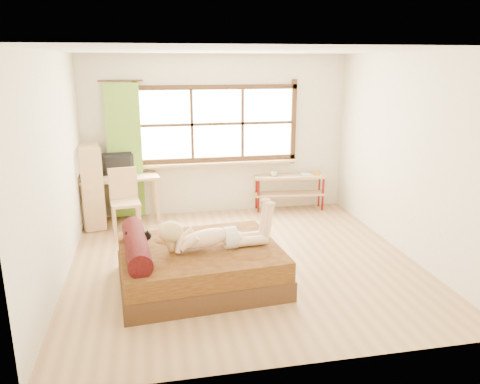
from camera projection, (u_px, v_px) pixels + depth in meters
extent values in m
plane|color=#9E754C|center=(243.00, 262.00, 6.24)|extent=(4.50, 4.50, 0.00)
plane|color=white|center=(244.00, 51.00, 5.50)|extent=(4.50, 4.50, 0.00)
plane|color=silver|center=(217.00, 135.00, 8.00)|extent=(4.50, 0.00, 4.50)
plane|color=silver|center=(300.00, 221.00, 3.75)|extent=(4.50, 0.00, 4.50)
plane|color=silver|center=(55.00, 170.00, 5.45)|extent=(0.00, 4.50, 4.50)
plane|color=silver|center=(407.00, 156.00, 6.29)|extent=(0.00, 4.50, 4.50)
cube|color=#FFEDBF|center=(217.00, 124.00, 7.94)|extent=(2.60, 0.01, 1.30)
cube|color=tan|center=(218.00, 163.00, 8.05)|extent=(2.80, 0.16, 0.04)
cube|color=#629829|center=(125.00, 152.00, 7.65)|extent=(0.55, 0.10, 2.20)
cube|color=#33240F|center=(201.00, 274.00, 5.60)|extent=(1.99, 1.65, 0.23)
cube|color=#381C0C|center=(200.00, 256.00, 5.54)|extent=(1.95, 1.62, 0.23)
cylinder|color=black|center=(136.00, 245.00, 5.28)|extent=(0.37, 1.29, 0.26)
cube|color=tan|center=(119.00, 178.00, 7.56)|extent=(1.31, 0.73, 0.04)
cube|color=tan|center=(84.00, 208.00, 7.28)|extent=(0.06, 0.06, 0.75)
cube|color=tan|center=(158.00, 201.00, 7.64)|extent=(0.06, 0.06, 0.75)
cube|color=tan|center=(84.00, 200.00, 7.70)|extent=(0.06, 0.06, 0.75)
cube|color=tan|center=(153.00, 194.00, 8.05)|extent=(0.06, 0.06, 0.75)
imported|color=black|center=(118.00, 164.00, 7.55)|extent=(0.66, 0.17, 0.37)
cube|color=tan|center=(125.00, 203.00, 7.24)|extent=(0.49, 0.49, 0.04)
cube|color=tan|center=(123.00, 183.00, 7.35)|extent=(0.44, 0.10, 0.50)
cube|color=tan|center=(115.00, 223.00, 7.08)|extent=(0.05, 0.05, 0.44)
cube|color=tan|center=(140.00, 220.00, 7.19)|extent=(0.05, 0.05, 0.44)
cube|color=tan|center=(113.00, 215.00, 7.42)|extent=(0.05, 0.05, 0.44)
cube|color=tan|center=(137.00, 213.00, 7.53)|extent=(0.05, 0.05, 0.44)
cube|color=tan|center=(290.00, 177.00, 8.26)|extent=(1.28, 0.42, 0.04)
cube|color=tan|center=(289.00, 194.00, 8.35)|extent=(1.28, 0.42, 0.03)
cylinder|color=#680E09|center=(259.00, 195.00, 8.16)|extent=(0.04, 0.04, 0.63)
cylinder|color=#680E09|center=(323.00, 193.00, 8.28)|extent=(0.04, 0.04, 0.63)
cylinder|color=#680E09|center=(256.00, 192.00, 8.40)|extent=(0.04, 0.04, 0.63)
cylinder|color=#680E09|center=(319.00, 190.00, 8.52)|extent=(0.04, 0.04, 0.63)
cube|color=#B98B2E|center=(316.00, 172.00, 8.29)|extent=(0.11, 0.11, 0.08)
imported|color=gray|center=(274.00, 173.00, 8.19)|extent=(0.13, 0.13, 0.10)
imported|color=gray|center=(301.00, 174.00, 8.29)|extent=(0.19, 0.25, 0.02)
cube|color=tan|center=(95.00, 223.00, 7.56)|extent=(0.41, 0.58, 0.03)
cube|color=tan|center=(93.00, 199.00, 7.45)|extent=(0.41, 0.58, 0.03)
cube|color=tan|center=(91.00, 174.00, 7.34)|extent=(0.41, 0.58, 0.03)
cube|color=tan|center=(89.00, 148.00, 7.23)|extent=(0.41, 0.58, 0.03)
cube|color=tan|center=(93.00, 191.00, 7.15)|extent=(0.32, 0.09, 1.31)
cube|color=tan|center=(91.00, 183.00, 7.63)|extent=(0.32, 0.09, 1.31)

